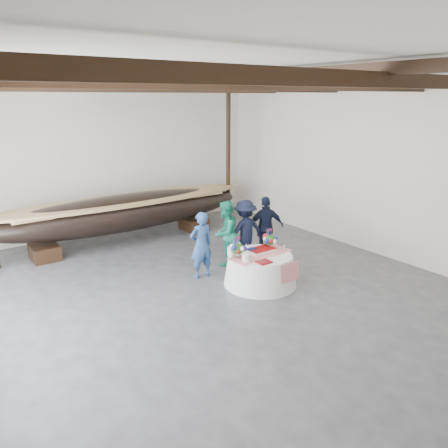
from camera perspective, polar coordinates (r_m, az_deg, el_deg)
floor at (r=9.25m, az=-0.52°, el=-9.72°), size 10.00×12.00×0.01m
wall_back at (r=13.80m, az=-15.10°, el=8.21°), size 10.00×0.02×4.50m
wall_right at (r=12.04m, az=19.52°, el=6.73°), size 0.02×12.00×4.50m
ceiling at (r=8.33m, az=-0.60°, el=19.33°), size 10.00×12.00×0.01m
pavilion_structure at (r=8.97m, az=-3.58°, el=15.91°), size 9.80×11.76×4.50m
longboat_display at (r=12.69m, az=-12.79°, el=1.50°), size 7.57×1.51×1.42m
banquet_table at (r=9.83m, az=4.76°, el=-5.92°), size 1.63×1.63×0.70m
tabletop_items at (r=9.71m, az=3.97°, el=-3.02°), size 1.55×0.95×0.40m
guest_woman_blue at (r=10.05m, az=-3.00°, el=-2.74°), size 0.58×0.39×1.57m
guest_woman_teal at (r=10.81m, az=0.16°, el=-1.19°), size 0.97×0.88×1.62m
guest_man_left at (r=11.01m, az=2.75°, el=-0.92°), size 1.09×0.69×1.60m
guest_man_right at (r=11.34m, az=5.48°, el=-0.42°), size 1.03×0.75×1.62m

